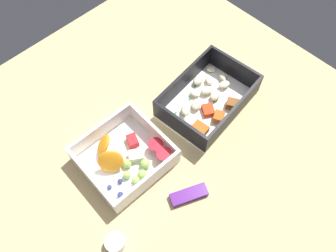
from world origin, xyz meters
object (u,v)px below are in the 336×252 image
at_px(fruit_bowl, 127,157).
at_px(candy_bar, 189,195).
at_px(paper_cup_liner, 115,243).
at_px(pasta_container, 208,100).

height_order(fruit_bowl, candy_bar, fruit_bowl).
bearing_deg(fruit_bowl, candy_bar, 103.95).
relative_size(fruit_bowl, paper_cup_liner, 4.79).
relative_size(pasta_container, fruit_bowl, 1.28).
bearing_deg(candy_bar, paper_cup_liner, -10.73).
bearing_deg(fruit_bowl, paper_cup_liner, 41.58).
bearing_deg(pasta_container, paper_cup_liner, 8.93).
relative_size(pasta_container, paper_cup_liner, 6.16).
bearing_deg(paper_cup_liner, fruit_bowl, -138.42).
xyz_separation_m(pasta_container, paper_cup_liner, (0.33, 0.08, -0.01)).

